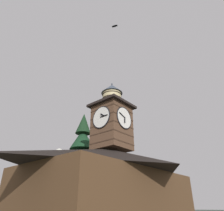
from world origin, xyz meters
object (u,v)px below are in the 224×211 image
(building_main, at_px, (108,185))
(flying_bird_high, at_px, (115,26))
(clock_tower, at_px, (112,120))
(pine_tree_behind, at_px, (81,170))
(moon, at_px, (59,152))

(building_main, relative_size, flying_bird_high, 24.12)
(building_main, bearing_deg, clock_tower, -168.70)
(clock_tower, bearing_deg, pine_tree_behind, -107.26)
(pine_tree_behind, bearing_deg, building_main, 68.04)
(pine_tree_behind, bearing_deg, clock_tower, 72.74)
(building_main, xyz_separation_m, flying_bird_high, (1.99, 2.56, 15.38))
(building_main, height_order, clock_tower, clock_tower)
(flying_bird_high, bearing_deg, building_main, -127.90)
(moon, bearing_deg, flying_bird_high, 60.69)
(clock_tower, xyz_separation_m, flying_bird_high, (2.67, 2.69, 9.08))
(pine_tree_behind, distance_m, flying_bird_high, 16.87)
(pine_tree_behind, bearing_deg, flying_bird_high, 63.20)
(building_main, bearing_deg, moon, -118.60)
(moon, bearing_deg, clock_tower, 62.17)
(clock_tower, relative_size, moon, 3.58)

